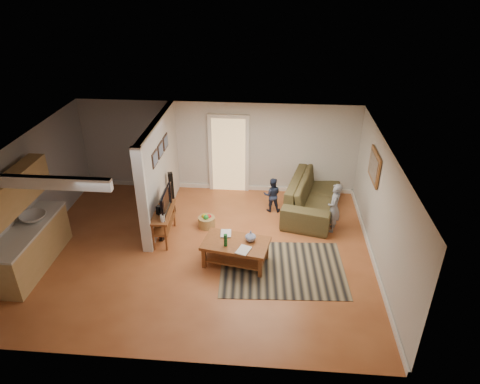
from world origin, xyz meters
name	(u,v)px	position (x,y,z in m)	size (l,w,h in m)	color
ground	(202,251)	(0.00, 0.00, 0.00)	(7.50, 7.50, 0.00)	#964A26
room_shell	(154,182)	(-1.07, 0.43, 1.46)	(7.54, 6.02, 2.52)	#B9B6B1
area_rug	(282,269)	(1.78, -0.49, 0.01)	(2.59, 1.89, 0.01)	black
sofa	(313,206)	(2.60, 2.20, 0.00)	(2.94, 1.15, 0.86)	#4E4127
coffee_table	(237,247)	(0.81, -0.36, 0.42)	(1.48, 1.03, 0.81)	brown
tv_console	(163,214)	(-0.94, 0.44, 0.65)	(0.47, 1.15, 0.98)	brown
speaker_left	(160,223)	(-1.00, 0.32, 0.46)	(0.09, 0.09, 0.92)	black
speaker_right	(172,193)	(-1.00, 1.55, 0.57)	(0.11, 0.11, 1.14)	black
toy_basket	(207,221)	(-0.05, 0.98, 0.15)	(0.40, 0.40, 0.36)	olive
child	(331,230)	(2.97, 1.09, 0.00)	(0.45, 0.29, 1.23)	gray
toddler	(271,210)	(1.51, 1.87, 0.00)	(0.45, 0.35, 0.92)	#1E2740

